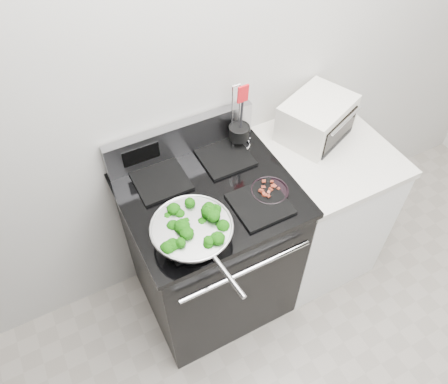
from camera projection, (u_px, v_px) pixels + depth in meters
back_wall at (233, 63)px, 1.99m from camera, size 4.00×0.02×2.70m
gas_range at (211, 248)px, 2.35m from camera, size 0.79×0.69×1.13m
counter at (315, 207)px, 2.58m from camera, size 0.62×0.68×0.92m
skillet at (192, 231)px, 1.79m from camera, size 0.35×0.55×0.07m
broccoli_pile at (192, 228)px, 1.78m from camera, size 0.27×0.27×0.09m
bacon_plate at (270, 189)px, 2.00m from camera, size 0.17×0.17×0.04m
utensil_holder at (239, 135)px, 2.17m from camera, size 0.12×0.12×0.37m
toaster_oven at (317, 119)px, 2.24m from camera, size 0.44×0.39×0.21m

